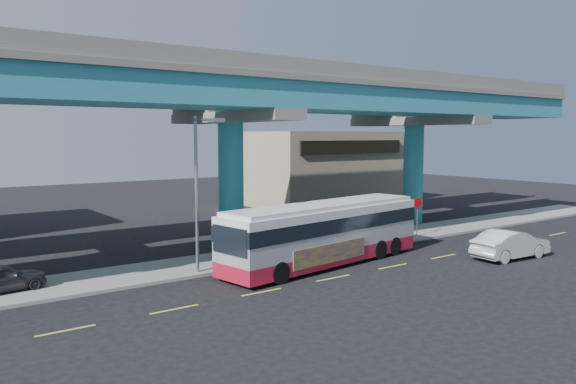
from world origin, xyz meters
TOP-DOWN VIEW (x-y plane):
  - ground at (0.00, 0.00)m, footprint 120.00×120.00m
  - sidewalk at (0.00, 5.50)m, footprint 70.00×4.00m
  - lane_markings at (-0.00, -0.30)m, footprint 58.00×0.12m
  - viaduct at (-0.00, 9.11)m, footprint 52.00×12.40m
  - building_beige at (18.00, 22.98)m, footprint 14.00×10.23m
  - transit_bus at (1.48, 2.09)m, footprint 12.64×4.38m
  - sedan at (10.50, -2.76)m, footprint 2.43×5.02m
  - parked_car at (-13.00, 5.67)m, footprint 2.33×3.84m
  - street_lamp at (-4.81, 3.45)m, footprint 0.50×2.43m
  - stop_sign at (10.99, 4.18)m, footprint 0.76×0.08m

SIDE VIEW (x-z plane):
  - ground at x=0.00m, z-range 0.00..0.00m
  - lane_markings at x=0.00m, z-range 0.00..0.01m
  - sidewalk at x=0.00m, z-range 0.00..0.15m
  - parked_car at x=-13.00m, z-range 0.15..1.33m
  - sedan at x=10.50m, z-range 0.00..1.57m
  - transit_bus at x=1.48m, z-range 0.15..3.34m
  - stop_sign at x=10.99m, z-range 0.71..3.25m
  - building_beige at x=18.00m, z-range 0.01..7.01m
  - street_lamp at x=-4.81m, z-range 1.28..8.66m
  - viaduct at x=0.00m, z-range 3.29..14.99m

